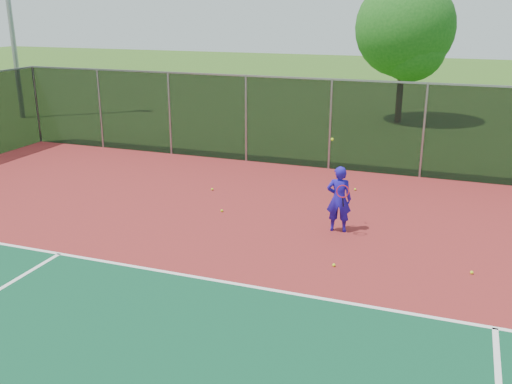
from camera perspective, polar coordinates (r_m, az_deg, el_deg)
court_apron at (r=9.96m, az=11.11°, el=-14.07°), size 30.00×20.00×0.02m
fence_back at (r=18.80m, az=16.43°, el=5.97°), size 30.00×0.06×3.03m
tennis_player at (r=13.88m, az=8.30°, el=-0.69°), size 0.64×0.65×2.29m
practice_ball_0 at (r=12.62m, az=20.77°, el=-7.54°), size 0.07×0.07×0.07m
practice_ball_1 at (r=15.29m, az=-3.44°, el=-1.87°), size 0.07×0.07×0.07m
practice_ball_3 at (r=17.31m, az=8.13°, el=0.36°), size 0.07×0.07×0.07m
practice_ball_4 at (r=17.30m, az=9.88°, el=0.27°), size 0.07×0.07×0.07m
practice_ball_5 at (r=12.25m, az=7.79°, el=-7.25°), size 0.07×0.07×0.07m
practice_ball_6 at (r=17.11m, az=-4.40°, el=0.28°), size 0.07×0.07×0.07m
tree_back_left at (r=27.78m, az=14.81°, el=15.20°), size 4.52×4.52×6.64m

